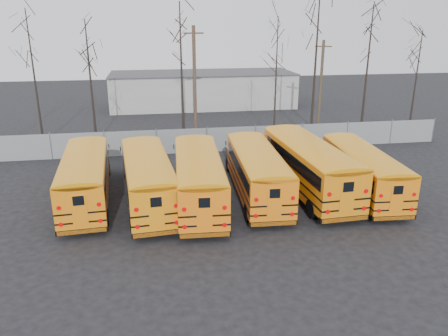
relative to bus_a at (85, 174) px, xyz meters
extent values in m
plane|color=black|center=(8.21, -2.86, -1.75)|extent=(120.00, 120.00, 0.00)
cube|color=gray|center=(8.21, 9.14, -0.75)|extent=(40.00, 0.04, 2.00)
cube|color=#ADADA8|center=(10.21, 29.14, 0.25)|extent=(22.00, 8.00, 4.00)
cylinder|color=black|center=(-0.84, -3.45, -1.27)|extent=(0.34, 0.98, 0.96)
cylinder|color=black|center=(1.33, -3.29, -1.27)|extent=(0.34, 0.98, 0.96)
cylinder|color=black|center=(-1.42, 4.61, -1.27)|extent=(0.34, 0.98, 0.96)
cylinder|color=black|center=(0.75, 4.77, -1.27)|extent=(0.34, 0.98, 0.96)
cube|color=orange|center=(0.02, -0.25, -0.14)|extent=(3.04, 9.09, 2.26)
cube|color=orange|center=(-0.36, 5.03, -0.78)|extent=(2.28, 1.79, 0.96)
cube|color=black|center=(0.03, -0.44, 0.37)|extent=(3.01, 8.14, 0.67)
cube|color=black|center=(-0.04, 0.57, -0.83)|extent=(3.19, 10.75, 0.09)
cube|color=black|center=(-0.04, 0.57, -0.35)|extent=(3.19, 10.75, 0.09)
cube|color=black|center=(0.33, -4.62, -1.31)|extent=(2.47, 0.39, 0.27)
cube|color=black|center=(-0.42, 5.79, -1.31)|extent=(2.32, 0.36, 0.25)
cube|color=orange|center=(0.34, -4.72, -0.16)|extent=(0.72, 0.09, 1.49)
cylinder|color=#B20505|center=(-0.57, -4.80, -0.83)|extent=(0.21, 0.05, 0.21)
cylinder|color=#B20505|center=(1.25, -4.67, -0.83)|extent=(0.21, 0.05, 0.21)
cylinder|color=#B20505|center=(-0.57, -4.80, 0.03)|extent=(0.21, 0.05, 0.21)
cylinder|color=#B20505|center=(1.25, -4.67, 0.03)|extent=(0.21, 0.05, 0.21)
cylinder|color=black|center=(2.75, -4.29, -1.26)|extent=(0.36, 1.00, 0.98)
cylinder|color=black|center=(4.95, -4.09, -1.26)|extent=(0.36, 1.00, 0.98)
cylinder|color=black|center=(2.02, 3.88, -1.26)|extent=(0.36, 1.00, 0.98)
cylinder|color=black|center=(4.21, 4.08, -1.26)|extent=(0.36, 1.00, 0.98)
cube|color=orange|center=(3.57, -1.03, -0.11)|extent=(3.24, 9.26, 2.29)
cube|color=orange|center=(3.08, 4.32, -0.77)|extent=(2.34, 1.85, 0.98)
cube|color=black|center=(3.58, -1.22, 0.40)|extent=(3.20, 8.29, 0.68)
cube|color=black|center=(3.49, -0.20, -0.82)|extent=(3.42, 10.94, 0.09)
cube|color=black|center=(3.49, -0.20, -0.33)|extent=(3.42, 10.94, 0.09)
cube|color=black|center=(3.96, -5.45, -1.31)|extent=(2.51, 0.44, 0.27)
cube|color=black|center=(3.02, 5.10, -1.31)|extent=(2.35, 0.40, 0.25)
cube|color=orange|center=(3.97, -5.56, -0.14)|extent=(0.73, 0.10, 1.51)
cylinder|color=#B20505|center=(3.05, -5.65, -0.82)|extent=(0.22, 0.06, 0.21)
cylinder|color=#B20505|center=(4.90, -5.49, -0.82)|extent=(0.22, 0.06, 0.21)
cylinder|color=#B20505|center=(3.05, -5.65, 0.06)|extent=(0.22, 0.06, 0.21)
cylinder|color=#B20505|center=(4.90, -5.49, 0.06)|extent=(0.22, 0.06, 0.21)
cylinder|color=black|center=(5.14, -4.64, -1.25)|extent=(0.33, 1.01, 0.99)
cylinder|color=black|center=(7.38, -4.75, -1.25)|extent=(0.33, 1.01, 0.99)
cylinder|color=black|center=(5.55, 3.70, -1.25)|extent=(0.33, 1.01, 0.99)
cylinder|color=black|center=(7.79, 3.59, -1.25)|extent=(0.33, 1.01, 0.99)
cube|color=orange|center=(6.42, -1.47, -0.08)|extent=(2.94, 9.36, 2.34)
cube|color=orange|center=(6.69, 4.00, -0.75)|extent=(2.32, 1.80, 0.99)
cube|color=black|center=(6.41, -1.66, 0.44)|extent=(2.93, 8.37, 0.70)
cube|color=black|center=(6.46, -0.62, -0.80)|extent=(3.05, 11.07, 0.09)
cube|color=black|center=(6.46, -0.62, -0.30)|extent=(3.05, 11.07, 0.09)
cube|color=black|center=(6.20, -5.98, -1.30)|extent=(2.55, 0.34, 0.28)
cube|color=black|center=(6.73, 4.79, -1.30)|extent=(2.39, 0.32, 0.26)
cube|color=orange|center=(6.19, -6.09, -0.11)|extent=(0.75, 0.08, 1.54)
cylinder|color=#B20505|center=(5.25, -6.06, -0.80)|extent=(0.22, 0.05, 0.22)
cylinder|color=#B20505|center=(7.13, -6.15, -0.80)|extent=(0.22, 0.05, 0.22)
cylinder|color=#B20505|center=(5.25, -6.06, 0.09)|extent=(0.22, 0.05, 0.22)
cylinder|color=#B20505|center=(7.13, -6.15, 0.09)|extent=(0.22, 0.05, 0.22)
cylinder|color=black|center=(8.74, -3.99, -1.26)|extent=(0.32, 0.98, 0.97)
cylinder|color=black|center=(10.93, -4.09, -1.26)|extent=(0.32, 0.98, 0.97)
cylinder|color=black|center=(9.11, 4.18, -1.26)|extent=(0.32, 0.98, 0.97)
cylinder|color=black|center=(11.31, 4.07, -1.26)|extent=(0.32, 0.98, 0.97)
cube|color=orange|center=(9.98, -0.88, -0.12)|extent=(2.85, 9.15, 2.29)
cube|color=orange|center=(10.23, 4.47, -0.77)|extent=(2.26, 1.75, 0.97)
cube|color=black|center=(9.97, -1.07, 0.39)|extent=(2.84, 8.18, 0.68)
cube|color=black|center=(10.02, -0.05, -0.82)|extent=(2.95, 10.82, 0.09)
cube|color=black|center=(10.02, -0.05, -0.34)|extent=(2.95, 10.82, 0.09)
cube|color=black|center=(9.77, -5.30, -1.31)|extent=(2.50, 0.33, 0.27)
cube|color=black|center=(10.26, 5.24, -1.31)|extent=(2.34, 0.30, 0.25)
cube|color=orange|center=(9.77, -5.41, -0.14)|extent=(0.73, 0.07, 1.51)
cylinder|color=#B20505|center=(8.85, -5.38, -0.82)|extent=(0.22, 0.05, 0.21)
cylinder|color=#B20505|center=(10.69, -5.46, -0.82)|extent=(0.22, 0.05, 0.21)
cylinder|color=#B20505|center=(8.85, -5.38, 0.05)|extent=(0.22, 0.05, 0.21)
cylinder|color=#B20505|center=(10.69, -5.46, 0.05)|extent=(0.22, 0.05, 0.21)
cylinder|color=black|center=(12.24, -4.16, -1.22)|extent=(0.35, 1.07, 1.06)
cylinder|color=black|center=(14.63, -4.03, -1.22)|extent=(0.35, 1.07, 1.06)
cylinder|color=black|center=(11.77, 4.70, -1.22)|extent=(0.35, 1.07, 1.06)
cylinder|color=black|center=(14.16, 4.83, -1.22)|extent=(0.35, 1.07, 1.06)
cube|color=orange|center=(13.25, -0.67, 0.02)|extent=(3.16, 9.95, 2.48)
cube|color=orange|center=(12.95, 5.13, -0.69)|extent=(2.47, 1.92, 1.06)
cube|color=black|center=(13.26, -0.88, 0.58)|extent=(3.14, 8.90, 0.74)
cube|color=black|center=(13.20, 0.23, -0.74)|extent=(3.28, 11.77, 0.10)
cube|color=black|center=(13.20, 0.23, -0.21)|extent=(3.28, 11.77, 0.10)
cube|color=black|center=(13.51, -5.47, -1.27)|extent=(2.71, 0.37, 0.30)
cube|color=black|center=(12.90, 5.98, -1.27)|extent=(2.54, 0.34, 0.27)
cube|color=orange|center=(13.51, -5.58, 0.00)|extent=(0.79, 0.08, 1.64)
cylinder|color=#B20505|center=(12.51, -5.65, -0.74)|extent=(0.23, 0.05, 0.23)
cylinder|color=#B20505|center=(14.52, -5.54, -0.74)|extent=(0.23, 0.05, 0.23)
cylinder|color=#B20505|center=(12.51, -5.65, 0.21)|extent=(0.23, 0.05, 0.23)
cylinder|color=#B20505|center=(14.52, -5.54, 0.21)|extent=(0.23, 0.05, 0.23)
cylinder|color=black|center=(15.18, -4.38, -1.28)|extent=(0.32, 0.94, 0.93)
cylinder|color=black|center=(17.28, -4.51, -1.28)|extent=(0.32, 0.94, 0.93)
cylinder|color=black|center=(15.66, 3.41, -1.28)|extent=(0.32, 0.94, 0.93)
cylinder|color=black|center=(17.75, 3.28, -1.28)|extent=(0.32, 0.94, 0.93)
cube|color=orange|center=(16.41, -1.43, -0.19)|extent=(2.84, 8.77, 2.18)
cube|color=orange|center=(16.72, 3.67, -0.82)|extent=(2.18, 1.70, 0.93)
cube|color=black|center=(16.40, -1.62, 0.30)|extent=(2.82, 7.84, 0.65)
cube|color=black|center=(16.46, -0.64, -0.86)|extent=(2.97, 10.37, 0.08)
cube|color=black|center=(16.46, -0.64, -0.40)|extent=(2.97, 10.37, 0.08)
cube|color=black|center=(16.16, -5.65, -1.33)|extent=(2.39, 0.35, 0.26)
cube|color=black|center=(16.77, 4.41, -1.33)|extent=(2.24, 0.32, 0.24)
cube|color=orange|center=(16.15, -5.76, -0.21)|extent=(0.70, 0.08, 1.44)
cylinder|color=#B20505|center=(15.27, -5.71, -0.86)|extent=(0.21, 0.05, 0.20)
cylinder|color=#B20505|center=(17.03, -5.82, -0.86)|extent=(0.21, 0.05, 0.20)
cylinder|color=#B20505|center=(15.27, -5.71, -0.03)|extent=(0.21, 0.05, 0.20)
cylinder|color=#B20505|center=(17.03, -5.82, -0.03)|extent=(0.21, 0.05, 0.20)
cylinder|color=#493629|center=(7.81, 14.22, 3.13)|extent=(0.30, 0.30, 9.76)
cube|color=#493629|center=(7.81, 14.22, 7.36)|extent=(1.74, 0.29, 0.13)
cylinder|color=#463828|center=(19.51, 14.08, 2.50)|extent=(0.26, 0.26, 8.48)
cube|color=#463828|center=(19.51, 14.08, 6.17)|extent=(1.47, 0.58, 0.11)
cone|color=black|center=(-5.57, 14.24, 3.81)|extent=(0.26, 0.26, 11.11)
cone|color=black|center=(-0.97, 13.49, 3.38)|extent=(0.26, 0.26, 10.25)
cone|color=black|center=(6.68, 14.22, 4.09)|extent=(0.26, 0.26, 11.68)
cone|color=black|center=(14.25, 10.78, 3.49)|extent=(0.26, 0.26, 10.47)
cone|color=black|center=(17.81, 11.33, 4.58)|extent=(0.26, 0.26, 12.66)
cone|color=black|center=(22.89, 12.01, 3.98)|extent=(0.26, 0.26, 11.46)
cone|color=black|center=(26.88, 10.68, 2.93)|extent=(0.26, 0.26, 9.35)
camera|label=1|loc=(4.07, -24.65, 8.44)|focal=35.00mm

